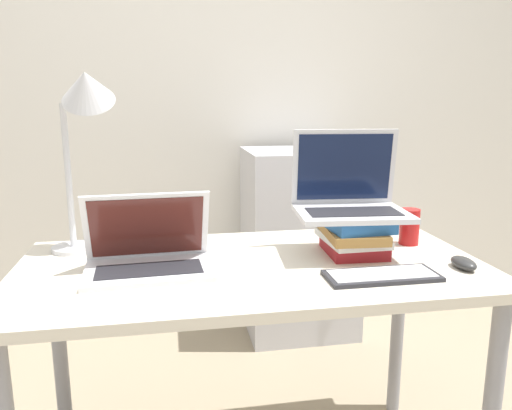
% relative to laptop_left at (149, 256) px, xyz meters
% --- Properties ---
extents(wall_back, '(8.00, 0.05, 2.70)m').
position_rel_laptop_left_xyz_m(wall_back, '(0.30, 1.45, 0.54)').
color(wall_back, silver).
rests_on(wall_back, ground_plane).
extents(desk, '(1.40, 0.71, 0.77)m').
position_rel_laptop_left_xyz_m(desk, '(0.30, 0.01, -0.14)').
color(desk, beige).
rests_on(desk, ground_plane).
extents(laptop_left, '(0.37, 0.25, 0.23)m').
position_rel_laptop_left_xyz_m(laptop_left, '(0.00, 0.00, 0.00)').
color(laptop_left, silver).
rests_on(laptop_left, desk).
extents(book_stack, '(0.20, 0.27, 0.13)m').
position_rel_laptop_left_xyz_m(book_stack, '(0.64, 0.05, 0.02)').
color(book_stack, maroon).
rests_on(book_stack, desk).
extents(laptop_on_books, '(0.37, 0.28, 0.26)m').
position_rel_laptop_left_xyz_m(laptop_on_books, '(0.63, 0.08, 0.13)').
color(laptop_on_books, silver).
rests_on(laptop_on_books, book_stack).
extents(wireless_keyboard, '(0.31, 0.13, 0.01)m').
position_rel_laptop_left_xyz_m(wireless_keyboard, '(0.64, -0.17, -0.04)').
color(wireless_keyboard, '#28282D').
rests_on(wireless_keyboard, desk).
extents(mouse, '(0.06, 0.10, 0.03)m').
position_rel_laptop_left_xyz_m(mouse, '(0.90, -0.14, -0.03)').
color(mouse, '#2D2D2D').
rests_on(mouse, desk).
extents(soda_can, '(0.07, 0.07, 0.12)m').
position_rel_laptop_left_xyz_m(soda_can, '(0.86, 0.12, 0.01)').
color(soda_can, red).
rests_on(soda_can, desk).
extents(desk_lamp, '(0.23, 0.20, 0.61)m').
position_rel_laptop_left_xyz_m(desk_lamp, '(-0.18, 0.21, 0.41)').
color(desk_lamp, silver).
rests_on(desk_lamp, desk).
extents(mini_fridge, '(0.57, 0.51, 0.99)m').
position_rel_laptop_left_xyz_m(mini_fridge, '(0.75, 1.11, -0.32)').
color(mini_fridge, silver).
rests_on(mini_fridge, ground_plane).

